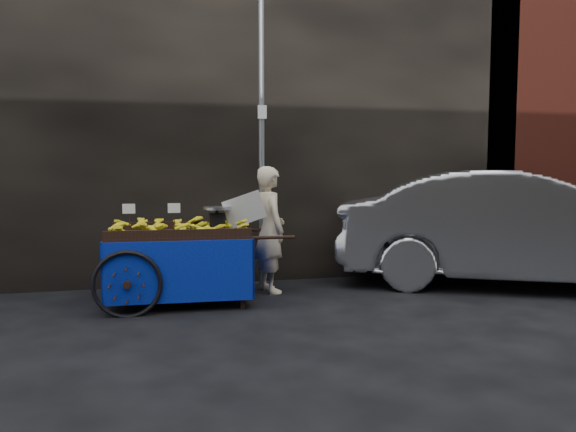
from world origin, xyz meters
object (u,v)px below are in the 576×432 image
object	(u,v)px
banana_cart	(175,240)
plastic_bag	(233,287)
parked_car	(517,228)
vendor	(270,229)

from	to	relation	value
banana_cart	plastic_bag	bearing A→B (deg)	14.11
plastic_bag	parked_car	xyz separation A→B (m)	(3.95, -0.25, 0.68)
vendor	plastic_bag	bearing A→B (deg)	99.43
banana_cart	parked_car	bearing A→B (deg)	1.58
parked_car	banana_cart	bearing A→B (deg)	114.90
plastic_bag	parked_car	bearing A→B (deg)	-3.66
plastic_bag	vendor	bearing A→B (deg)	19.76
vendor	plastic_bag	size ratio (longest dim) A/B	5.88
vendor	banana_cart	bearing A→B (deg)	94.51
banana_cart	parked_car	distance (m)	4.68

